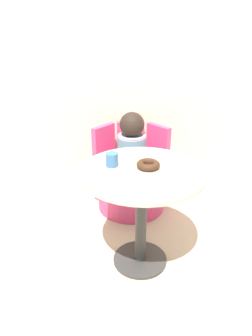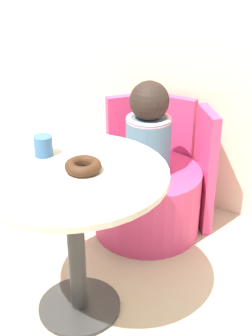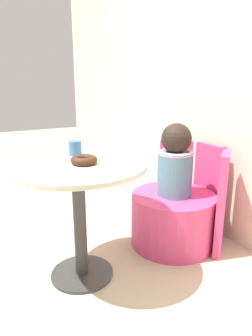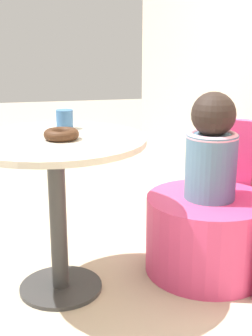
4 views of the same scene
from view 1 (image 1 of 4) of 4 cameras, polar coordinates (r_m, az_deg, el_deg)
ground_plane at (r=2.13m, az=4.61°, el=-17.29°), size 12.00×12.00×0.00m
back_wall at (r=2.71m, az=3.22°, el=20.15°), size 6.00×0.06×2.40m
round_table at (r=1.82m, az=3.01°, el=-4.59°), size 0.74×0.74×0.68m
tub_chair at (r=2.59m, az=1.04°, el=-3.79°), size 0.57×0.57×0.36m
booth_backrest at (r=2.73m, az=0.89°, el=1.51°), size 0.67×0.25×0.68m
child_figure at (r=2.42m, az=1.12°, el=4.77°), size 0.23×0.23×0.48m
donut at (r=1.77m, az=4.25°, el=0.64°), size 0.14×0.14×0.04m
cup at (r=1.78m, az=-2.70°, el=1.62°), size 0.07×0.07×0.08m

